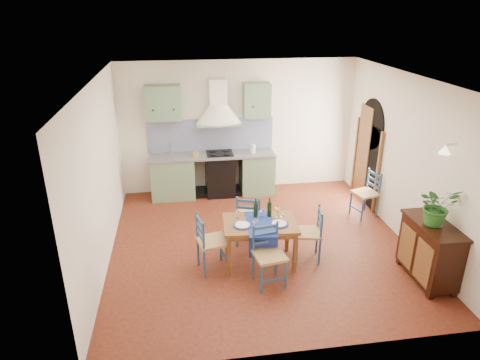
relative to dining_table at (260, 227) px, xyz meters
name	(u,v)px	position (x,y,z in m)	size (l,w,h in m)	color
floor	(260,243)	(0.11, 0.57, -0.64)	(5.00, 5.00, 0.00)	#411A0D
back_wall	(218,146)	(-0.36, 2.86, 0.41)	(5.00, 0.96, 2.80)	silver
right_wall	(398,158)	(2.61, 0.85, 0.70)	(0.26, 5.00, 2.80)	silver
left_wall	(100,176)	(-2.39, 0.57, 0.76)	(0.04, 5.00, 2.80)	silver
ceiling	(263,79)	(0.11, 0.57, 2.17)	(5.00, 5.00, 0.01)	silver
dining_table	(260,227)	(0.00, 0.00, 0.00)	(1.18, 0.90, 1.04)	brown
chair_near	(269,255)	(0.02, -0.54, -0.17)	(0.49, 0.49, 0.91)	navy
chair_far	(249,218)	(-0.06, 0.63, -0.16)	(0.55, 0.55, 0.93)	navy
chair_left	(211,242)	(-0.78, -0.08, -0.15)	(0.52, 0.52, 0.94)	navy
chair_right	(310,233)	(0.81, 0.01, -0.18)	(0.49, 0.49, 0.89)	navy
chair_spare	(367,193)	(2.34, 1.33, -0.17)	(0.51, 0.51, 0.90)	navy
sideboard	(430,250)	(2.37, -0.80, -0.13)	(0.50, 1.05, 0.94)	black
potted_plant	(437,206)	(2.35, -0.80, 0.59)	(0.52, 0.45, 0.58)	#255F22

